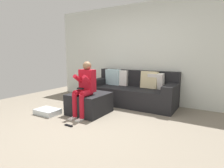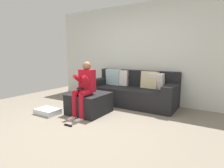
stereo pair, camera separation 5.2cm
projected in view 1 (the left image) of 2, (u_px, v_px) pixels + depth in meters
The scene contains 7 objects.
ground_plane at pixel (82, 129), 3.19m from camera, with size 6.80×6.80×0.00m, color slate.
wall_back at pixel (137, 54), 4.98m from camera, with size 5.23×0.10×2.62m, color silver.
couch_sectional at pixel (132, 91), 4.73m from camera, with size 2.22×0.88×0.88m.
ottoman at pixel (89, 103), 4.02m from camera, with size 0.76×0.81×0.45m, color black.
person_seated at pixel (85, 87), 3.77m from camera, with size 0.34×0.56×1.15m.
storage_bin at pixel (47, 112), 3.97m from camera, with size 0.51×0.36×0.11m, color silver.
remote_near_ottoman at pixel (69, 126), 3.31m from camera, with size 0.17×0.04×0.02m, color black.
Camera 1 is at (2.01, -2.32, 1.28)m, focal length 29.23 mm.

